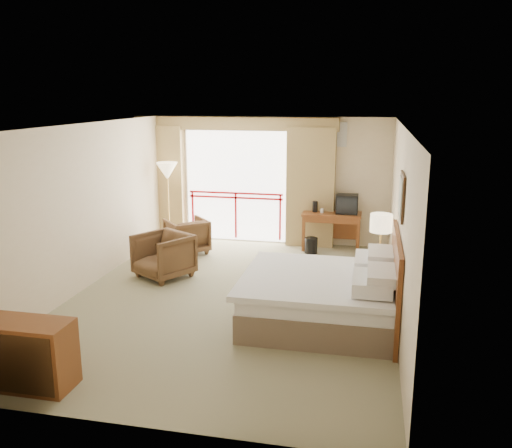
% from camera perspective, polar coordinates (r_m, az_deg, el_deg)
% --- Properties ---
extents(floor, '(7.00, 7.00, 0.00)m').
position_cam_1_polar(floor, '(8.68, -2.55, -7.80)').
color(floor, gray).
rests_on(floor, ground).
extents(ceiling, '(7.00, 7.00, 0.00)m').
position_cam_1_polar(ceiling, '(8.10, -2.76, 10.30)').
color(ceiling, white).
rests_on(ceiling, wall_back).
extents(wall_back, '(5.00, 0.00, 5.00)m').
position_cam_1_polar(wall_back, '(11.65, 1.70, 4.61)').
color(wall_back, beige).
rests_on(wall_back, ground).
extents(wall_front, '(5.00, 0.00, 5.00)m').
position_cam_1_polar(wall_front, '(5.11, -12.66, -7.47)').
color(wall_front, beige).
rests_on(wall_front, ground).
extents(wall_left, '(0.00, 7.00, 7.00)m').
position_cam_1_polar(wall_left, '(9.23, -17.85, 1.59)').
color(wall_left, beige).
rests_on(wall_left, ground).
extents(wall_right, '(0.00, 7.00, 7.00)m').
position_cam_1_polar(wall_right, '(8.04, 14.87, 0.10)').
color(wall_right, beige).
rests_on(wall_right, ground).
extents(balcony_door, '(2.40, 0.00, 2.40)m').
position_cam_1_polar(balcony_door, '(11.82, -2.15, 4.00)').
color(balcony_door, white).
rests_on(balcony_door, wall_back).
extents(balcony_railing, '(2.09, 0.03, 1.02)m').
position_cam_1_polar(balcony_railing, '(11.87, -2.15, 2.13)').
color(balcony_railing, '#B30F16').
rests_on(balcony_railing, wall_back).
extents(curtain_left, '(1.00, 0.26, 2.50)m').
position_cam_1_polar(curtain_left, '(12.19, -9.86, 4.34)').
color(curtain_left, olive).
rests_on(curtain_left, wall_back).
extents(curtain_right, '(1.00, 0.26, 2.50)m').
position_cam_1_polar(curtain_right, '(11.40, 5.78, 3.84)').
color(curtain_right, olive).
rests_on(curtain_right, wall_back).
extents(valance, '(4.40, 0.22, 0.28)m').
position_cam_1_polar(valance, '(11.57, -2.33, 10.52)').
color(valance, olive).
rests_on(valance, wall_back).
extents(hvac_vent, '(0.50, 0.04, 0.50)m').
position_cam_1_polar(hvac_vent, '(11.34, 8.27, 9.32)').
color(hvac_vent, silver).
rests_on(hvac_vent, wall_back).
extents(bed, '(2.13, 2.06, 0.97)m').
position_cam_1_polar(bed, '(7.76, 7.14, -7.56)').
color(bed, brown).
rests_on(bed, floor).
extents(headboard, '(0.06, 2.10, 1.30)m').
position_cam_1_polar(headboard, '(7.65, 14.44, -6.02)').
color(headboard, '#622E13').
rests_on(headboard, wall_right).
extents(framed_art, '(0.04, 0.72, 0.60)m').
position_cam_1_polar(framed_art, '(7.35, 15.08, 2.84)').
color(framed_art, black).
rests_on(framed_art, wall_right).
extents(nightstand, '(0.43, 0.51, 0.60)m').
position_cam_1_polar(nightstand, '(9.23, 12.78, -4.84)').
color(nightstand, '#622E13').
rests_on(nightstand, floor).
extents(table_lamp, '(0.36, 0.36, 0.64)m').
position_cam_1_polar(table_lamp, '(9.07, 13.04, 0.02)').
color(table_lamp, tan).
rests_on(table_lamp, nightstand).
extents(phone, '(0.22, 0.18, 0.09)m').
position_cam_1_polar(phone, '(8.99, 12.59, -3.05)').
color(phone, black).
rests_on(phone, nightstand).
extents(desk, '(1.20, 0.58, 0.78)m').
position_cam_1_polar(desk, '(11.31, 7.99, 0.38)').
color(desk, '#622E13').
rests_on(desk, floor).
extents(tv, '(0.43, 0.35, 0.39)m').
position_cam_1_polar(tv, '(11.16, 9.56, 2.07)').
color(tv, black).
rests_on(tv, desk).
extents(coffee_maker, '(0.13, 0.13, 0.23)m').
position_cam_1_polar(coffee_maker, '(11.22, 6.23, 1.82)').
color(coffee_maker, black).
rests_on(coffee_maker, desk).
extents(cup, '(0.07, 0.07, 0.09)m').
position_cam_1_polar(cup, '(11.18, 6.96, 1.39)').
color(cup, white).
rests_on(cup, desk).
extents(wastebasket, '(0.31, 0.31, 0.32)m').
position_cam_1_polar(wastebasket, '(11.05, 5.82, -2.26)').
color(wastebasket, black).
rests_on(wastebasket, floor).
extents(armchair_far, '(1.08, 1.08, 0.71)m').
position_cam_1_polar(armchair_far, '(11.17, -7.24, -2.98)').
color(armchair_far, '#4B311D').
rests_on(armchair_far, floor).
extents(armchair_near, '(1.17, 1.17, 0.79)m').
position_cam_1_polar(armchair_near, '(9.77, -9.62, -5.51)').
color(armchair_near, '#4B311D').
rests_on(armchair_near, floor).
extents(side_table, '(0.48, 0.48, 0.52)m').
position_cam_1_polar(side_table, '(10.20, -10.10, -2.59)').
color(side_table, black).
rests_on(side_table, floor).
extents(book, '(0.22, 0.25, 0.02)m').
position_cam_1_polar(book, '(10.16, -10.14, -1.67)').
color(book, white).
rests_on(book, side_table).
extents(floor_lamp, '(0.45, 0.45, 1.76)m').
position_cam_1_polar(floor_lamp, '(11.60, -9.33, 5.21)').
color(floor_lamp, tan).
rests_on(floor_lamp, floor).
extents(dresser, '(1.14, 0.49, 0.76)m').
position_cam_1_polar(dresser, '(6.62, -23.47, -12.42)').
color(dresser, '#622E13').
rests_on(dresser, floor).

